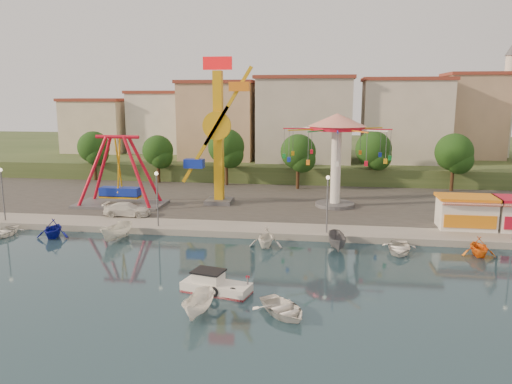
% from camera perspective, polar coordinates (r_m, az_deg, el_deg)
% --- Properties ---
extents(ground, '(200.00, 200.00, 0.00)m').
position_cam_1_polar(ground, '(34.96, -5.60, -10.78)').
color(ground, '#162E3C').
rests_on(ground, ground).
extents(quay_deck, '(200.00, 100.00, 0.60)m').
position_cam_1_polar(quay_deck, '(94.66, 3.41, 3.32)').
color(quay_deck, '#9E998E').
rests_on(quay_deck, ground).
extents(asphalt_pad, '(90.00, 28.00, 0.01)m').
position_cam_1_polar(asphalt_pad, '(63.21, 0.90, -0.24)').
color(asphalt_pad, '#4C4944').
rests_on(asphalt_pad, quay_deck).
extents(hill_terrace, '(200.00, 60.00, 3.00)m').
position_cam_1_polar(hill_terrace, '(99.46, 3.67, 4.39)').
color(hill_terrace, '#384C26').
rests_on(hill_terrace, ground).
extents(pirate_ship_ride, '(10.00, 5.00, 8.00)m').
position_cam_1_polar(pirate_ship_ride, '(58.10, -15.37, 2.16)').
color(pirate_ship_ride, '#59595E').
rests_on(pirate_ship_ride, quay_deck).
extents(kamikaze_tower, '(5.70, 3.10, 16.50)m').
position_cam_1_polar(kamikaze_tower, '(56.59, -4.09, 6.51)').
color(kamikaze_tower, '#59595E').
rests_on(kamikaze_tower, quay_deck).
extents(wave_swinger, '(11.60, 11.60, 10.40)m').
position_cam_1_polar(wave_swinger, '(55.92, 9.21, 6.00)').
color(wave_swinger, '#59595E').
rests_on(wave_swinger, quay_deck).
extents(booth_left, '(5.40, 3.78, 3.08)m').
position_cam_1_polar(booth_left, '(50.83, 22.89, -2.12)').
color(booth_left, white).
rests_on(booth_left, quay_deck).
extents(lamp_post_0, '(0.14, 0.14, 5.00)m').
position_cam_1_polar(lamp_post_0, '(55.66, -26.94, -0.38)').
color(lamp_post_0, '#59595E').
rests_on(lamp_post_0, quay_deck).
extents(lamp_post_1, '(0.14, 0.14, 5.00)m').
position_cam_1_polar(lamp_post_1, '(48.28, -11.21, -0.97)').
color(lamp_post_1, '#59595E').
rests_on(lamp_post_1, quay_deck).
extents(lamp_post_2, '(0.14, 0.14, 5.00)m').
position_cam_1_polar(lamp_post_2, '(45.55, 8.14, -1.58)').
color(lamp_post_2, '#59595E').
rests_on(lamp_post_2, quay_deck).
extents(tree_0, '(4.60, 4.60, 7.19)m').
position_cam_1_polar(tree_0, '(76.79, -18.06, 4.89)').
color(tree_0, '#382314').
rests_on(tree_0, quay_deck).
extents(tree_1, '(4.35, 4.35, 6.80)m').
position_cam_1_polar(tree_1, '(72.26, -11.16, 4.65)').
color(tree_1, '#382314').
rests_on(tree_1, quay_deck).
extents(tree_2, '(5.02, 5.02, 7.85)m').
position_cam_1_polar(tree_2, '(69.08, -3.42, 5.16)').
color(tree_2, '#382314').
rests_on(tree_2, quay_deck).
extents(tree_3, '(4.68, 4.68, 7.32)m').
position_cam_1_polar(tree_3, '(66.37, 4.84, 4.58)').
color(tree_3, '#382314').
rests_on(tree_3, quay_deck).
extents(tree_4, '(4.86, 4.86, 7.60)m').
position_cam_1_polar(tree_4, '(69.46, 13.29, 4.77)').
color(tree_4, '#382314').
rests_on(tree_4, quay_deck).
extents(tree_5, '(4.83, 4.83, 7.54)m').
position_cam_1_polar(tree_5, '(69.27, 21.70, 4.24)').
color(tree_5, '#382314').
rests_on(tree_5, quay_deck).
extents(building_0, '(9.26, 9.53, 11.87)m').
position_cam_1_polar(building_0, '(87.97, -19.92, 7.75)').
color(building_0, beige).
rests_on(building_0, hill_terrace).
extents(building_1, '(12.33, 9.01, 8.63)m').
position_cam_1_polar(building_1, '(88.07, -11.23, 7.14)').
color(building_1, silver).
rests_on(building_1, hill_terrace).
extents(building_2, '(11.95, 9.28, 11.23)m').
position_cam_1_polar(building_2, '(85.10, -2.67, 8.09)').
color(building_2, tan).
rests_on(building_2, hill_terrace).
extents(building_3, '(12.59, 10.50, 9.20)m').
position_cam_1_polar(building_3, '(80.49, 6.66, 7.13)').
color(building_3, beige).
rests_on(building_3, hill_terrace).
extents(building_4, '(10.75, 9.23, 9.24)m').
position_cam_1_polar(building_4, '(84.57, 15.95, 6.98)').
color(building_4, beige).
rests_on(building_4, hill_terrace).
extents(building_5, '(12.77, 10.96, 11.21)m').
position_cam_1_polar(building_5, '(85.47, 25.09, 7.08)').
color(building_5, tan).
rests_on(building_5, hill_terrace).
extents(minaret, '(2.80, 2.80, 18.00)m').
position_cam_1_polar(minaret, '(89.95, 26.87, 9.60)').
color(minaret, silver).
rests_on(minaret, hill_terrace).
extents(cabin_motorboat, '(4.89, 2.78, 1.62)m').
position_cam_1_polar(cabin_motorboat, '(33.93, -4.75, -10.67)').
color(cabin_motorboat, white).
rests_on(cabin_motorboat, ground).
extents(rowboat_a, '(4.60, 4.81, 0.81)m').
position_cam_1_polar(rowboat_a, '(30.66, 3.09, -13.14)').
color(rowboat_a, white).
rests_on(rowboat_a, ground).
extents(skiff, '(1.70, 3.71, 1.39)m').
position_cam_1_polar(skiff, '(30.56, -6.55, -12.70)').
color(skiff, white).
rests_on(skiff, ground).
extents(van, '(4.90, 2.27, 1.39)m').
position_cam_1_polar(van, '(53.48, -14.52, -1.93)').
color(van, white).
rests_on(van, quay_deck).
extents(moored_boat_0, '(3.20, 4.07, 0.76)m').
position_cam_1_polar(moored_boat_0, '(52.48, -26.78, -4.05)').
color(moored_boat_0, silver).
rests_on(moored_boat_0, ground).
extents(moored_boat_1, '(3.45, 3.81, 1.74)m').
position_cam_1_polar(moored_boat_1, '(49.74, -22.20, -3.87)').
color(moored_boat_1, '#11199D').
rests_on(moored_boat_1, ground).
extents(moored_boat_2, '(2.44, 4.31, 1.57)m').
position_cam_1_polar(moored_boat_2, '(46.95, -15.63, -4.41)').
color(moored_boat_2, silver).
rests_on(moored_boat_2, ground).
extents(moored_boat_4, '(2.89, 3.34, 1.75)m').
position_cam_1_polar(moored_boat_4, '(43.31, 1.17, -5.17)').
color(moored_boat_4, white).
rests_on(moored_boat_4, ground).
extents(moored_boat_5, '(1.79, 3.95, 1.48)m').
position_cam_1_polar(moored_boat_5, '(43.05, 9.28, -5.60)').
color(moored_boat_5, slate).
rests_on(moored_boat_5, ground).
extents(moored_boat_6, '(3.37, 4.33, 0.82)m').
position_cam_1_polar(moored_boat_6, '(43.56, 16.01, -6.15)').
color(moored_boat_6, white).
rests_on(moored_boat_6, ground).
extents(moored_boat_7, '(2.77, 3.17, 1.61)m').
position_cam_1_polar(moored_boat_7, '(44.76, 24.13, -5.71)').
color(moored_boat_7, orange).
rests_on(moored_boat_7, ground).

